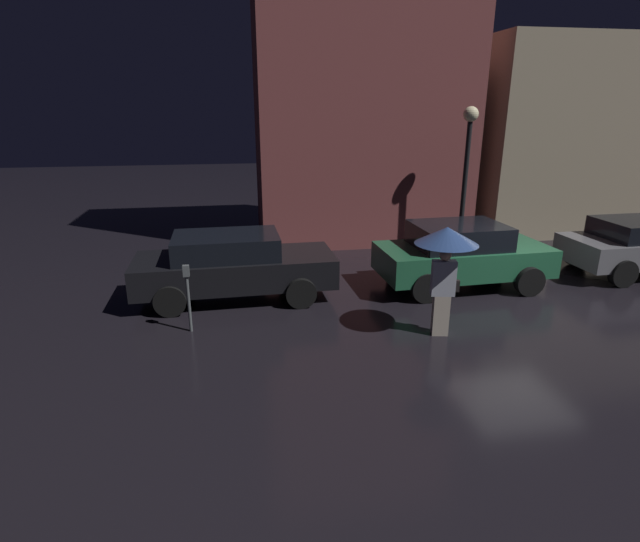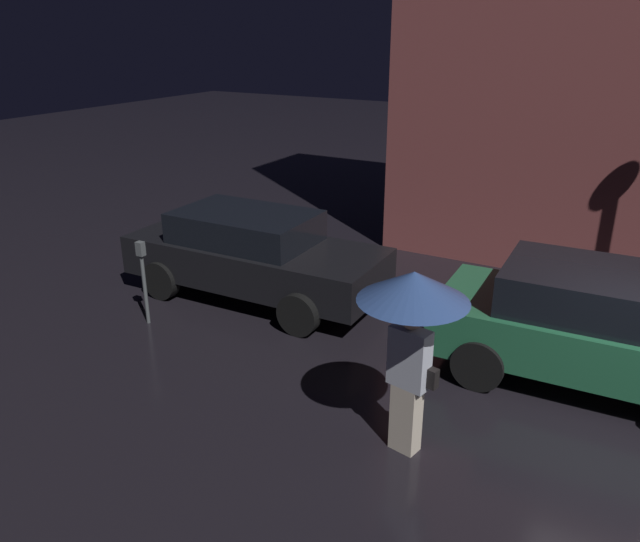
% 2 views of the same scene
% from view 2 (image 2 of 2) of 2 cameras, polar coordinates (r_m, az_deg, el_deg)
% --- Properties ---
extents(parked_car_black, '(4.51, 1.95, 1.51)m').
position_cam_2_polar(parked_car_black, '(10.73, -6.13, 1.61)').
color(parked_car_black, black).
rests_on(parked_car_black, ground).
extents(parked_car_green, '(4.15, 2.04, 1.56)m').
position_cam_2_polar(parked_car_green, '(8.84, 23.85, -4.59)').
color(parked_car_green, '#1E5638').
rests_on(parked_car_green, ground).
extents(pedestrian_with_umbrella, '(1.17, 1.17, 2.14)m').
position_cam_2_polar(pedestrian_with_umbrella, '(6.46, 8.46, -3.41)').
color(pedestrian_with_umbrella, beige).
rests_on(pedestrian_with_umbrella, ground).
extents(parking_meter, '(0.12, 0.10, 1.37)m').
position_cam_2_polar(parking_meter, '(10.05, -15.85, -0.26)').
color(parking_meter, '#4C5154').
rests_on(parking_meter, ground).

